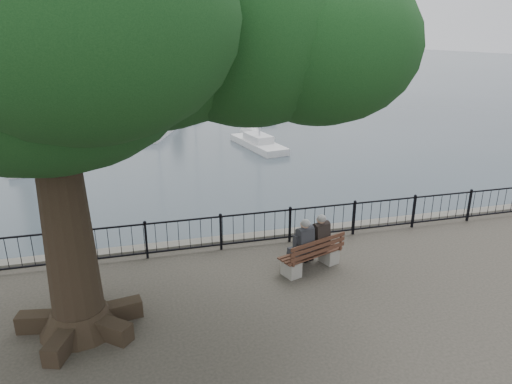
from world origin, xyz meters
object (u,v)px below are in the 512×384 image
object	(u,v)px
bench	(312,258)
tree	(91,20)
person_right	(317,242)
person_left	(301,247)
lion_monument	(173,73)

from	to	relation	value
bench	tree	xyz separation A→B (m)	(-4.59, -0.96, 5.56)
person_right	tree	size ratio (longest dim) A/B	0.13
person_left	person_right	distance (m)	0.52
bench	tree	size ratio (longest dim) A/B	0.17
tree	lion_monument	xyz separation A→B (m)	(5.58, 50.10, -4.71)
bench	person_right	world-z (taller)	person_right
person_left	lion_monument	xyz separation A→B (m)	(1.30, 49.15, 0.51)
person_left	person_right	xyz separation A→B (m)	(0.49, 0.17, 0.00)
person_left	person_right	size ratio (longest dim) A/B	1.00
tree	person_left	bearing A→B (deg)	12.59
lion_monument	tree	bearing A→B (deg)	-96.36
bench	person_right	bearing A→B (deg)	43.52
person_left	bench	bearing A→B (deg)	0.76
tree	lion_monument	world-z (taller)	tree
person_right	bench	bearing A→B (deg)	-136.48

